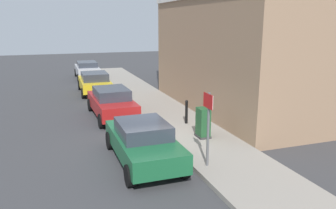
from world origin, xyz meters
TOP-DOWN VIEW (x-y plane):
  - ground at (0.00, 0.00)m, footprint 80.00×80.00m
  - sidewalk at (1.86, 6.00)m, footprint 2.68×30.00m
  - corner_building at (6.48, 3.57)m, footprint 6.65×11.13m
  - car_green at (-0.75, -1.52)m, footprint 1.85×4.18m
  - car_red at (-0.75, 4.17)m, footprint 1.91×4.29m
  - car_yellow at (-0.77, 10.20)m, footprint 1.94×3.97m
  - car_silver at (-0.57, 16.30)m, footprint 1.82×4.11m
  - utility_cabinet at (1.95, -0.31)m, footprint 0.46×0.61m
  - bollard_near_cabinet at (2.05, 1.60)m, footprint 0.14×0.14m
  - street_sign at (0.94, -2.79)m, footprint 0.08×0.60m

SIDE VIEW (x-z plane):
  - ground at x=0.00m, z-range 0.00..0.00m
  - sidewalk at x=1.86m, z-range 0.00..0.15m
  - utility_cabinet at x=1.95m, z-range 0.11..1.26m
  - bollard_near_cabinet at x=2.05m, z-range 0.19..1.22m
  - car_green at x=-0.75m, z-range 0.03..1.40m
  - car_yellow at x=-0.77m, z-range 0.04..1.40m
  - car_silver at x=-0.57m, z-range 0.05..1.43m
  - car_red at x=-0.75m, z-range 0.03..1.46m
  - street_sign at x=0.94m, z-range 0.51..2.81m
  - corner_building at x=6.48m, z-range 0.00..9.68m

